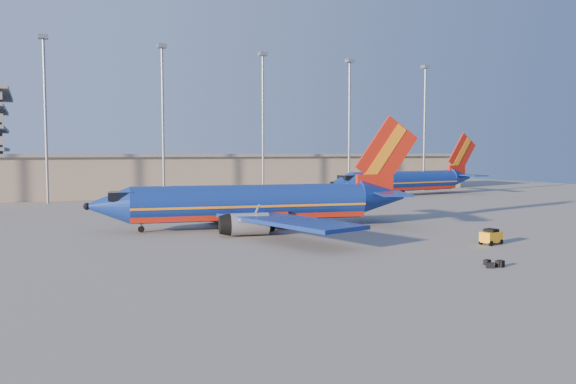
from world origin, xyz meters
The scene contains 7 objects.
ground centered at (0.00, 0.00, 0.00)m, with size 220.00×220.00×0.00m, color slate.
terminal_building centered at (10.00, 58.00, 4.32)m, with size 122.00×16.00×8.50m.
light_mast_row centered at (5.00, 46.00, 17.55)m, with size 101.60×1.60×28.65m.
aircraft_main centered at (-3.64, 1.16, 2.82)m, with size 38.83×37.06×13.22m.
aircraft_second centered at (42.29, 35.20, 3.00)m, with size 38.59×14.98×13.07m.
baggage_tug centered at (12.21, -18.76, 0.78)m, with size 2.28×1.62×1.50m.
luggage_pile centered at (4.67, -26.84, 0.23)m, with size 1.63×1.61×0.52m.
Camera 1 is at (-27.28, -58.82, 8.71)m, focal length 35.00 mm.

